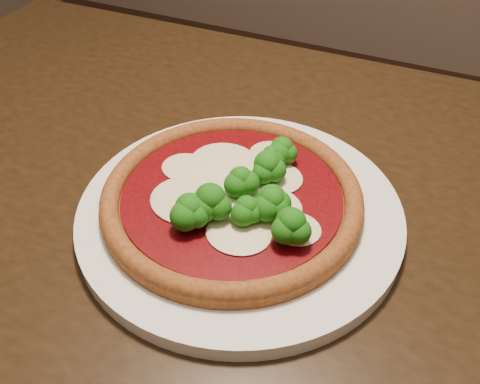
% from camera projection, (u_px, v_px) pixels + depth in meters
% --- Properties ---
extents(dining_table, '(1.22, 0.75, 0.75)m').
position_uv_depth(dining_table, '(247.00, 242.00, 0.71)').
color(dining_table, black).
rests_on(dining_table, floor).
extents(plate, '(0.36, 0.36, 0.02)m').
position_uv_depth(plate, '(240.00, 213.00, 0.59)').
color(plate, white).
rests_on(plate, dining_table).
extents(pizza, '(0.29, 0.29, 0.06)m').
position_uv_depth(pizza, '(236.00, 196.00, 0.58)').
color(pizza, brown).
rests_on(pizza, plate).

